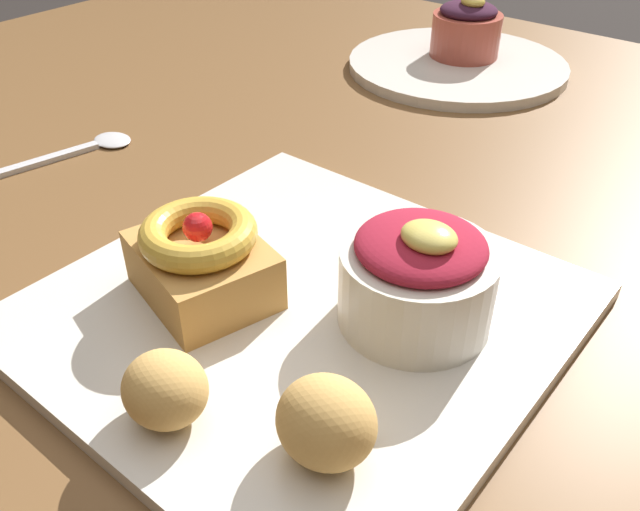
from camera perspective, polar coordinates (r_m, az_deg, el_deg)
The scene contains 9 objects.
dining_table at distance 0.65m, azimuth 9.64°, elevation -0.45°, with size 1.50×1.00×0.73m.
front_plate at distance 0.44m, azimuth -1.65°, elevation -4.76°, with size 0.31×0.31×0.01m, color silver.
cake_slice at distance 0.44m, azimuth -10.03°, elevation -0.32°, with size 0.11×0.09×0.06m.
berry_ramekin at distance 0.41m, azimuth 8.30°, elevation -1.82°, with size 0.10×0.10×0.07m.
fritter_front at distance 0.34m, azimuth 0.54°, elevation -13.95°, with size 0.05×0.05×0.05m, color tan.
fritter_middle at distance 0.36m, azimuth -13.01°, elevation -11.00°, with size 0.05×0.04×0.04m, color tan.
back_plate at distance 0.87m, azimuth 11.55°, elevation 15.56°, with size 0.26×0.26×0.01m, color silver.
back_ramekin at distance 0.87m, azimuth 12.33°, elevation 18.25°, with size 0.08×0.08×0.07m.
spoon at distance 0.69m, azimuth -19.25°, elevation 8.62°, with size 0.05×0.13×0.00m.
Camera 1 is at (0.24, -0.47, 1.02)m, focal length 37.69 mm.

